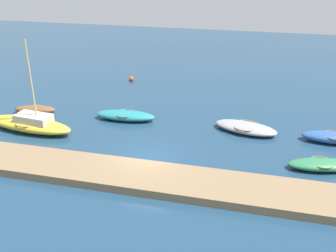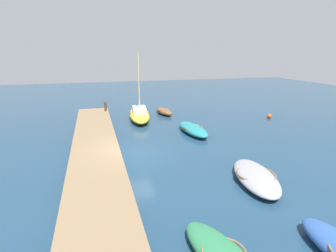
{
  "view_description": "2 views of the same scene",
  "coord_description": "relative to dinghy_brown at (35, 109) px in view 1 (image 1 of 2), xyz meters",
  "views": [
    {
      "loc": [
        5.74,
        -18.19,
        10.78
      ],
      "look_at": [
        0.75,
        1.86,
        1.39
      ],
      "focal_mm": 40.58,
      "sensor_mm": 36.0,
      "label": 1
    },
    {
      "loc": [
        15.42,
        -2.05,
        6.12
      ],
      "look_at": [
        -1.34,
        2.65,
        1.27
      ],
      "focal_mm": 28.6,
      "sensor_mm": 36.0,
      "label": 2
    }
  ],
  "objects": [
    {
      "name": "ground_plane",
      "position": [
        10.09,
        -4.68,
        -0.31
      ],
      "size": [
        84.0,
        84.0,
        0.0
      ],
      "primitive_type": "plane",
      "color": "navy"
    },
    {
      "name": "dock_platform",
      "position": [
        10.09,
        -6.86,
        -0.09
      ],
      "size": [
        25.61,
        2.86,
        0.44
      ],
      "primitive_type": "cube",
      "color": "#846B4C",
      "rests_on": "ground_plane"
    },
    {
      "name": "dinghy_brown",
      "position": [
        0.0,
        0.0,
        0.0
      ],
      "size": [
        3.21,
        1.54,
        0.6
      ],
      "rotation": [
        0.0,
        0.0,
        0.17
      ],
      "color": "brown",
      "rests_on": "ground_plane"
    },
    {
      "name": "rowboat_teal",
      "position": [
        6.89,
        0.5,
        0.02
      ],
      "size": [
        4.37,
        1.69,
        0.64
      ],
      "rotation": [
        0.0,
        0.0,
        0.05
      ],
      "color": "teal",
      "rests_on": "ground_plane"
    },
    {
      "name": "rowboat_green",
      "position": [
        19.64,
        -3.37,
        -0.02
      ],
      "size": [
        3.84,
        2.04,
        0.56
      ],
      "rotation": [
        0.0,
        0.0,
        0.22
      ],
      "color": "#2D7A4C",
      "rests_on": "ground_plane"
    },
    {
      "name": "rowboat_blue",
      "position": [
        20.73,
        0.26,
        0.03
      ],
      "size": [
        3.84,
        1.4,
        0.66
      ],
      "rotation": [
        0.0,
        0.0,
        0.01
      ],
      "color": "#2D569E",
      "rests_on": "ground_plane"
    },
    {
      "name": "motorboat_grey",
      "position": [
        15.33,
        0.53,
        -0.01
      ],
      "size": [
        4.46,
        2.71,
        0.58
      ],
      "rotation": [
        0.0,
        0.0,
        -0.24
      ],
      "color": "#939399",
      "rests_on": "ground_plane"
    },
    {
      "name": "sailboat_yellow",
      "position": [
        1.36,
        -2.74,
        0.2
      ],
      "size": [
        6.48,
        2.48,
        6.1
      ],
      "rotation": [
        0.0,
        0.0,
        -0.11
      ],
      "color": "gold",
      "rests_on": "ground_plane"
    },
    {
      "name": "marker_buoy",
      "position": [
        4.36,
        9.19,
        -0.09
      ],
      "size": [
        0.44,
        0.44,
        0.44
      ],
      "primitive_type": "sphere",
      "color": "#E54C19",
      "rests_on": "ground_plane"
    }
  ]
}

